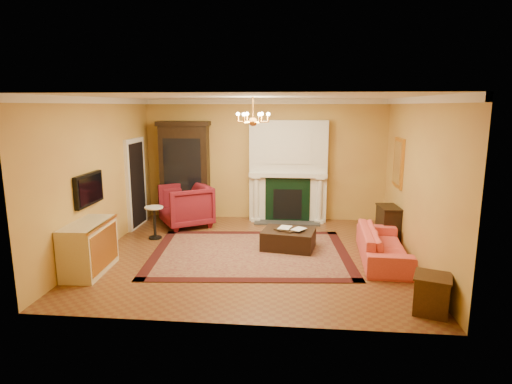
# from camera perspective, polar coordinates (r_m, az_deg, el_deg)

# --- Properties ---
(floor) EXTENTS (6.00, 5.50, 0.02)m
(floor) POSITION_cam_1_polar(r_m,az_deg,el_deg) (8.44, -0.37, -8.31)
(floor) COLOR brown
(floor) RESTS_ON ground
(ceiling) EXTENTS (6.00, 5.50, 0.02)m
(ceiling) POSITION_cam_1_polar(r_m,az_deg,el_deg) (7.94, -0.40, 12.65)
(ceiling) COLOR silver
(ceiling) RESTS_ON wall_back
(wall_back) EXTENTS (6.00, 0.02, 3.00)m
(wall_back) POSITION_cam_1_polar(r_m,az_deg,el_deg) (10.78, 1.15, 4.29)
(wall_back) COLOR gold
(wall_back) RESTS_ON floor
(wall_front) EXTENTS (6.00, 0.02, 3.00)m
(wall_front) POSITION_cam_1_polar(r_m,az_deg,el_deg) (5.38, -3.45, -3.05)
(wall_front) COLOR gold
(wall_front) RESTS_ON floor
(wall_left) EXTENTS (0.02, 5.50, 3.00)m
(wall_left) POSITION_cam_1_polar(r_m,az_deg,el_deg) (8.88, -20.09, 2.05)
(wall_left) COLOR gold
(wall_left) RESTS_ON floor
(wall_right) EXTENTS (0.02, 5.50, 3.00)m
(wall_right) POSITION_cam_1_polar(r_m,az_deg,el_deg) (8.30, 20.75, 1.39)
(wall_right) COLOR gold
(wall_right) RESTS_ON floor
(fireplace) EXTENTS (1.90, 0.70, 2.50)m
(fireplace) POSITION_cam_1_polar(r_m,az_deg,el_deg) (10.60, 4.30, 2.47)
(fireplace) COLOR silver
(fireplace) RESTS_ON wall_back
(crown_molding) EXTENTS (6.00, 5.50, 0.12)m
(crown_molding) POSITION_cam_1_polar(r_m,az_deg,el_deg) (8.89, 0.26, 12.07)
(crown_molding) COLOR white
(crown_molding) RESTS_ON ceiling
(doorway) EXTENTS (0.08, 1.05, 2.10)m
(doorway) POSITION_cam_1_polar(r_m,az_deg,el_deg) (10.47, -15.67, 1.14)
(doorway) COLOR silver
(doorway) RESTS_ON wall_left
(tv_panel) EXTENTS (0.09, 0.95, 0.58)m
(tv_panel) POSITION_cam_1_polar(r_m,az_deg,el_deg) (8.35, -21.38, 0.35)
(tv_panel) COLOR black
(tv_panel) RESTS_ON wall_left
(gilt_mirror) EXTENTS (0.06, 0.76, 1.05)m
(gilt_mirror) POSITION_cam_1_polar(r_m,az_deg,el_deg) (9.62, 18.44, 3.73)
(gilt_mirror) COLOR gold
(gilt_mirror) RESTS_ON wall_right
(chandelier) EXTENTS (0.63, 0.55, 0.53)m
(chandelier) POSITION_cam_1_polar(r_m,az_deg,el_deg) (7.95, -0.40, 9.75)
(chandelier) COLOR gold
(chandelier) RESTS_ON ceiling
(oriental_rug) EXTENTS (4.06, 3.19, 0.02)m
(oriental_rug) POSITION_cam_1_polar(r_m,az_deg,el_deg) (8.46, -0.75, -8.13)
(oriental_rug) COLOR #480F1D
(oriental_rug) RESTS_ON floor
(china_cabinet) EXTENTS (1.21, 0.60, 2.36)m
(china_cabinet) POSITION_cam_1_polar(r_m,az_deg,el_deg) (10.89, -9.40, 2.51)
(china_cabinet) COLOR black
(china_cabinet) RESTS_ON floor
(wingback_armchair) EXTENTS (1.42, 1.44, 1.10)m
(wingback_armchair) POSITION_cam_1_polar(r_m,az_deg,el_deg) (10.31, -9.34, -1.55)
(wingback_armchair) COLOR maroon
(wingback_armchair) RESTS_ON floor
(pedestal_table) EXTENTS (0.40, 0.40, 0.71)m
(pedestal_table) POSITION_cam_1_polar(r_m,az_deg,el_deg) (9.52, -13.39, -3.67)
(pedestal_table) COLOR black
(pedestal_table) RESTS_ON floor
(commode) EXTENTS (0.61, 1.21, 0.89)m
(commode) POSITION_cam_1_polar(r_m,az_deg,el_deg) (7.97, -21.39, -6.90)
(commode) COLOR beige
(commode) RESTS_ON floor
(coral_sofa) EXTENTS (0.69, 2.06, 0.80)m
(coral_sofa) POSITION_cam_1_polar(r_m,az_deg,el_deg) (8.32, 16.63, -6.15)
(coral_sofa) COLOR #E14C47
(coral_sofa) RESTS_ON floor
(end_table) EXTENTS (0.57, 0.57, 0.52)m
(end_table) POSITION_cam_1_polar(r_m,az_deg,el_deg) (6.58, 22.38, -12.59)
(end_table) COLOR #3E2310
(end_table) RESTS_ON floor
(console_table) EXTENTS (0.43, 0.68, 0.72)m
(console_table) POSITION_cam_1_polar(r_m,az_deg,el_deg) (9.58, 17.19, -4.10)
(console_table) COLOR black
(console_table) RESTS_ON floor
(leather_ottoman) EXTENTS (1.13, 0.90, 0.38)m
(leather_ottoman) POSITION_cam_1_polar(r_m,az_deg,el_deg) (8.68, 4.35, -6.29)
(leather_ottoman) COLOR black
(leather_ottoman) RESTS_ON oriental_rug
(ottoman_tray) EXTENTS (0.52, 0.49, 0.03)m
(ottoman_tray) POSITION_cam_1_polar(r_m,az_deg,el_deg) (8.63, 4.09, -4.98)
(ottoman_tray) COLOR black
(ottoman_tray) RESTS_ON leather_ottoman
(book_a) EXTENTS (0.23, 0.09, 0.31)m
(book_a) POSITION_cam_1_polar(r_m,az_deg,el_deg) (8.61, 3.13, -3.83)
(book_a) COLOR gray
(book_a) RESTS_ON ottoman_tray
(book_b) EXTENTS (0.19, 0.14, 0.29)m
(book_b) POSITION_cam_1_polar(r_m,az_deg,el_deg) (8.58, 5.13, -3.97)
(book_b) COLOR gray
(book_b) RESTS_ON ottoman_tray
(topiary_left) EXTENTS (0.17, 0.17, 0.45)m
(topiary_left) POSITION_cam_1_polar(r_m,az_deg,el_deg) (10.55, 1.06, 4.00)
(topiary_left) COLOR gray
(topiary_left) RESTS_ON fireplace
(topiary_right) EXTENTS (0.15, 0.15, 0.41)m
(topiary_right) POSITION_cam_1_polar(r_m,az_deg,el_deg) (10.52, 7.05, 3.79)
(topiary_right) COLOR gray
(topiary_right) RESTS_ON fireplace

